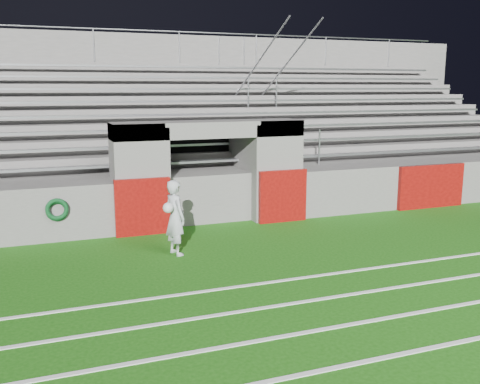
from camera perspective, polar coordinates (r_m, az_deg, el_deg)
name	(u,v)px	position (r m, az deg, el deg)	size (l,w,h in m)	color
ground	(263,264)	(10.63, 2.43, -7.65)	(90.00, 90.00, 0.00)	#18540E
stadium_structure	(168,147)	(17.79, -7.64, 4.77)	(26.00, 8.48, 5.42)	#5B5956
goalkeeper_with_ball	(175,217)	(11.08, -6.93, -2.68)	(0.55, 0.66, 1.57)	#A5ABAF
hose_coil	(57,210)	(12.47, -18.94, -1.82)	(0.50, 0.14, 0.54)	#0B3817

